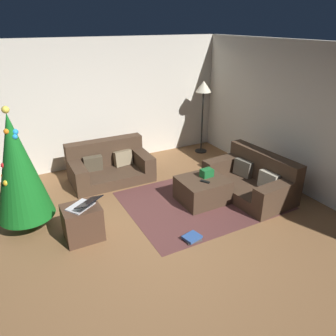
{
  "coord_description": "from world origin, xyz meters",
  "views": [
    {
      "loc": [
        -1.54,
        -3.42,
        2.88
      ],
      "look_at": [
        0.65,
        0.68,
        0.75
      ],
      "focal_mm": 34.45,
      "sensor_mm": 36.0,
      "label": 1
    }
  ],
  "objects_px": {
    "couch_left": "(109,165)",
    "side_table": "(83,223)",
    "book_stack": "(192,238)",
    "tv_remote": "(205,182)",
    "christmas_tree": "(18,167)",
    "couch_right": "(253,179)",
    "laptop": "(84,205)",
    "corner_lamp": "(203,92)",
    "gift_box": "(207,173)",
    "ottoman": "(202,190)"
  },
  "relations": [
    {
      "from": "couch_left",
      "to": "side_table",
      "type": "distance_m",
      "value": 1.97
    },
    {
      "from": "book_stack",
      "to": "tv_remote",
      "type": "bearing_deg",
      "value": 46.82
    },
    {
      "from": "christmas_tree",
      "to": "side_table",
      "type": "relative_size",
      "value": 3.61
    },
    {
      "from": "couch_right",
      "to": "side_table",
      "type": "height_order",
      "value": "couch_right"
    },
    {
      "from": "tv_remote",
      "to": "laptop",
      "type": "xyz_separation_m",
      "value": [
        -2.03,
        -0.02,
        0.14
      ]
    },
    {
      "from": "couch_right",
      "to": "laptop",
      "type": "height_order",
      "value": "couch_right"
    },
    {
      "from": "couch_right",
      "to": "corner_lamp",
      "type": "xyz_separation_m",
      "value": [
        0.32,
        2.17,
        1.15
      ]
    },
    {
      "from": "gift_box",
      "to": "book_stack",
      "type": "height_order",
      "value": "gift_box"
    },
    {
      "from": "book_stack",
      "to": "ottoman",
      "type": "bearing_deg",
      "value": 49.43
    },
    {
      "from": "ottoman",
      "to": "gift_box",
      "type": "relative_size",
      "value": 3.87
    },
    {
      "from": "ottoman",
      "to": "laptop",
      "type": "distance_m",
      "value": 2.1
    },
    {
      "from": "couch_left",
      "to": "laptop",
      "type": "xyz_separation_m",
      "value": [
        -0.94,
        -1.76,
        0.3
      ]
    },
    {
      "from": "ottoman",
      "to": "laptop",
      "type": "xyz_separation_m",
      "value": [
        -2.07,
        -0.13,
        0.36
      ]
    },
    {
      "from": "christmas_tree",
      "to": "laptop",
      "type": "xyz_separation_m",
      "value": [
        0.7,
        -0.7,
        -0.43
      ]
    },
    {
      "from": "laptop",
      "to": "couch_left",
      "type": "bearing_deg",
      "value": 62.03
    },
    {
      "from": "tv_remote",
      "to": "side_table",
      "type": "xyz_separation_m",
      "value": [
        -2.07,
        0.03,
        -0.18
      ]
    },
    {
      "from": "christmas_tree",
      "to": "corner_lamp",
      "type": "height_order",
      "value": "christmas_tree"
    },
    {
      "from": "couch_right",
      "to": "corner_lamp",
      "type": "relative_size",
      "value": 0.96
    },
    {
      "from": "gift_box",
      "to": "corner_lamp",
      "type": "height_order",
      "value": "corner_lamp"
    },
    {
      "from": "side_table",
      "to": "christmas_tree",
      "type": "bearing_deg",
      "value": 135.57
    },
    {
      "from": "couch_left",
      "to": "ottoman",
      "type": "relative_size",
      "value": 1.96
    },
    {
      "from": "book_stack",
      "to": "side_table",
      "type": "bearing_deg",
      "value": 149.72
    },
    {
      "from": "book_stack",
      "to": "corner_lamp",
      "type": "xyz_separation_m",
      "value": [
        2.02,
        2.84,
        1.39
      ]
    },
    {
      "from": "gift_box",
      "to": "side_table",
      "type": "height_order",
      "value": "gift_box"
    },
    {
      "from": "couch_right",
      "to": "laptop",
      "type": "xyz_separation_m",
      "value": [
        -3.02,
        0.06,
        0.3
      ]
    },
    {
      "from": "christmas_tree",
      "to": "tv_remote",
      "type": "bearing_deg",
      "value": -14.08
    },
    {
      "from": "gift_box",
      "to": "corner_lamp",
      "type": "relative_size",
      "value": 0.12
    },
    {
      "from": "ottoman",
      "to": "christmas_tree",
      "type": "relative_size",
      "value": 0.42
    },
    {
      "from": "side_table",
      "to": "book_stack",
      "type": "relative_size",
      "value": 1.86
    },
    {
      "from": "ottoman",
      "to": "gift_box",
      "type": "height_order",
      "value": "gift_box"
    },
    {
      "from": "gift_box",
      "to": "tv_remote",
      "type": "relative_size",
      "value": 1.28
    },
    {
      "from": "gift_box",
      "to": "couch_left",
      "type": "bearing_deg",
      "value": 128.21
    },
    {
      "from": "ottoman",
      "to": "book_stack",
      "type": "relative_size",
      "value": 2.83
    },
    {
      "from": "christmas_tree",
      "to": "book_stack",
      "type": "distance_m",
      "value": 2.66
    },
    {
      "from": "couch_right",
      "to": "side_table",
      "type": "xyz_separation_m",
      "value": [
        -3.06,
        0.11,
        -0.02
      ]
    },
    {
      "from": "christmas_tree",
      "to": "ottoman",
      "type": "bearing_deg",
      "value": -11.65
    },
    {
      "from": "ottoman",
      "to": "book_stack",
      "type": "bearing_deg",
      "value": -130.57
    },
    {
      "from": "couch_left",
      "to": "laptop",
      "type": "distance_m",
      "value": 2.02
    },
    {
      "from": "christmas_tree",
      "to": "corner_lamp",
      "type": "relative_size",
      "value": 1.12
    },
    {
      "from": "couch_right",
      "to": "laptop",
      "type": "relative_size",
      "value": 2.97
    },
    {
      "from": "gift_box",
      "to": "laptop",
      "type": "height_order",
      "value": "laptop"
    },
    {
      "from": "couch_right",
      "to": "book_stack",
      "type": "relative_size",
      "value": 5.71
    },
    {
      "from": "couch_right",
      "to": "ottoman",
      "type": "distance_m",
      "value": 0.98
    },
    {
      "from": "couch_left",
      "to": "tv_remote",
      "type": "height_order",
      "value": "couch_left"
    },
    {
      "from": "tv_remote",
      "to": "laptop",
      "type": "relative_size",
      "value": 0.3
    },
    {
      "from": "couch_left",
      "to": "christmas_tree",
      "type": "relative_size",
      "value": 0.83
    },
    {
      "from": "couch_left",
      "to": "gift_box",
      "type": "bearing_deg",
      "value": 129.07
    },
    {
      "from": "christmas_tree",
      "to": "laptop",
      "type": "relative_size",
      "value": 3.49
    },
    {
      "from": "couch_right",
      "to": "christmas_tree",
      "type": "height_order",
      "value": "christmas_tree"
    },
    {
      "from": "laptop",
      "to": "book_stack",
      "type": "distance_m",
      "value": 1.6
    }
  ]
}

